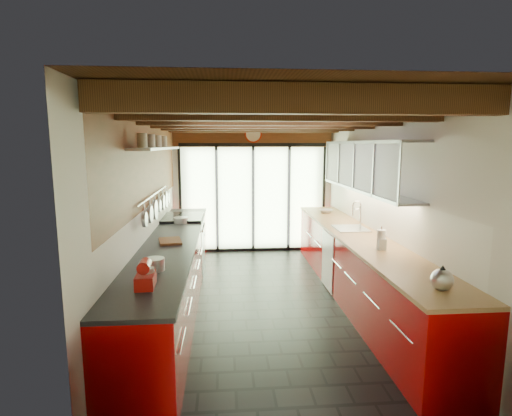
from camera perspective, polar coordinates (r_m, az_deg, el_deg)
name	(u,v)px	position (r m, az deg, el deg)	size (l,w,h in m)	color
ground	(267,301)	(5.68, 1.63, -13.18)	(5.50, 5.50, 0.00)	black
room_shell	(268,183)	(5.28, 1.71, 3.66)	(5.50, 5.50, 5.50)	silver
ceiling_beams	(265,122)	(5.65, 1.32, 12.22)	(3.14, 5.06, 4.90)	#593316
glass_door	(253,170)	(7.96, -0.42, 5.52)	(2.95, 0.10, 2.90)	#C6EAAD
left_counter	(173,272)	(5.54, -11.75, -8.90)	(0.68, 5.00, 0.92)	#A80505
range_stove	(184,244)	(6.92, -10.28, -5.14)	(0.66, 0.90, 0.97)	silver
right_counter	(358,267)	(5.80, 14.39, -8.17)	(0.68, 5.00, 0.92)	#A80505
sink_assembly	(351,226)	(6.05, 13.48, -2.54)	(0.45, 0.52, 0.43)	silver
upper_cabinets_right	(366,166)	(5.89, 15.43, 5.81)	(0.34, 3.00, 3.00)	silver
left_wall_fixtures	(158,172)	(5.60, -13.81, 5.05)	(0.28, 2.60, 0.96)	silver
stand_mixer	(146,276)	(3.66, -15.49, -9.31)	(0.17, 0.28, 0.25)	red
pot_large	(155,264)	(4.09, -14.27, -7.80)	(0.19, 0.19, 0.12)	silver
pot_small	(181,220)	(6.44, -10.69, -1.70)	(0.24, 0.24, 0.09)	silver
cutting_board	(170,241)	(5.20, -12.16, -4.65)	(0.27, 0.37, 0.03)	brown
kettle	(442,278)	(3.81, 25.04, -9.10)	(0.25, 0.27, 0.22)	silver
paper_towel	(381,240)	(4.96, 17.45, -4.33)	(0.11, 0.11, 0.28)	white
soap_bottle	(382,241)	(4.94, 17.54, -4.56)	(0.09, 0.09, 0.20)	silver
bowl	(326,211)	(7.39, 9.95, -0.43)	(0.24, 0.24, 0.06)	silver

